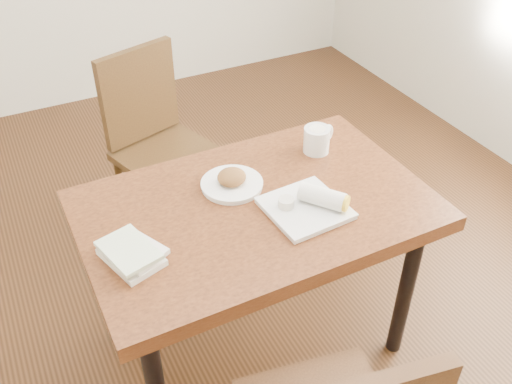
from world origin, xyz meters
name	(u,v)px	position (x,y,z in m)	size (l,w,h in m)	color
ground	(256,341)	(0.00, 0.00, -0.01)	(4.00, 5.00, 0.01)	#472814
table	(256,222)	(0.00, 0.00, 0.66)	(1.21, 0.78, 0.75)	brown
chair_far	(157,136)	(-0.07, 0.90, 0.55)	(0.53, 0.53, 0.95)	#422E12
plate_scone	(232,182)	(-0.03, 0.13, 0.77)	(0.23, 0.23, 0.07)	white
coffee_mug	(317,139)	(0.37, 0.19, 0.80)	(0.15, 0.10, 0.10)	white
plate_burrito	(311,204)	(0.15, -0.12, 0.78)	(0.27, 0.27, 0.09)	white
book_stack	(131,253)	(-0.47, -0.07, 0.78)	(0.20, 0.24, 0.05)	white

